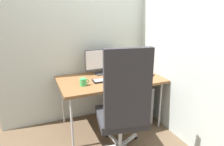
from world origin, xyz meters
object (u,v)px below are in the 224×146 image
Objects in this scene: notebook at (145,74)px; coffee_mug at (83,82)px; office_chair at (124,106)px; monitor at (102,60)px; mouse at (130,77)px; pen_holder at (128,68)px; filing_cabinet at (133,103)px; keyboard at (107,80)px.

coffee_mug reaches higher than notebook.
office_chair is 2.55× the size of monitor.
mouse is 0.61× the size of pen_holder.
pen_holder is (0.53, 0.94, 0.10)m from office_chair.
filing_cabinet is 0.47m from mouse.
coffee_mug is (-0.80, -0.35, 0.00)m from pen_holder.
keyboard is 3.72× the size of mouse.
pen_holder is 1.45× the size of coffee_mug.
keyboard is (-0.44, -0.06, 0.44)m from filing_cabinet.
pen_holder is 0.73× the size of notebook.
filing_cabinet is at bearing 7.86° from keyboard.
notebook is (0.55, -0.29, -0.19)m from monitor.
keyboard and notebook have the same top height.
office_chair is 2.29× the size of filing_cabinet.
notebook reaches higher than filing_cabinet.
filing_cabinet is at bearing -94.54° from pen_holder.
coffee_mug is at bearing -135.54° from monitor.
mouse is at bearing -139.63° from filing_cabinet.
mouse is at bearing -51.09° from monitor.
keyboard is at bearing -147.49° from pen_holder.
office_chair reaches higher than coffee_mug.
filing_cabinet is at bearing 54.29° from office_chair.
keyboard is 2.27× the size of pen_holder.
office_chair is 0.65m from coffee_mug.
coffee_mug is (-0.66, -0.02, 0.03)m from mouse.
notebook is (0.27, 0.06, -0.01)m from mouse.
keyboard is at bearing -97.56° from monitor.
monitor is 0.44m from pen_holder.
keyboard is at bearing -172.14° from filing_cabinet.
coffee_mug reaches higher than filing_cabinet.
notebook is (0.14, -0.27, -0.04)m from pen_holder.
coffee_mug is at bearing -171.08° from filing_cabinet.
office_chair is 12.30× the size of mouse.
keyboard is at bearing 165.69° from mouse.
monitor is at bearing 44.46° from coffee_mug.
keyboard is 1.65× the size of notebook.
keyboard is at bearing 10.30° from coffee_mug.
pen_holder is at bearing 60.69° from office_chair.
filing_cabinet is 0.53m from pen_holder.
office_chair is 10.91× the size of coffee_mug.
notebook is 2.00× the size of coffee_mug.
filing_cabinet is 1.11× the size of monitor.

